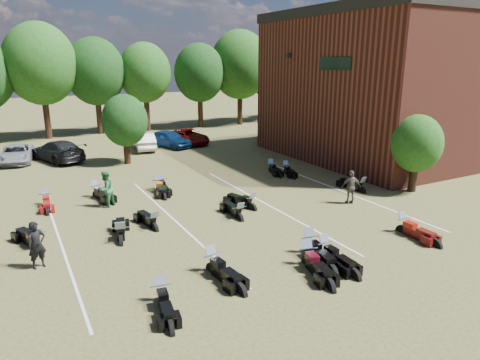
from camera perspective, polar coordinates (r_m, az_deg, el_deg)
ground at (r=18.89m, az=3.24°, el=-6.80°), size 160.00×160.00×0.00m
car_2 at (r=35.03m, az=-27.66°, el=3.10°), size 2.76×4.84×1.27m
car_3 at (r=34.28m, az=-23.14°, el=3.61°), size 3.86×5.65×1.52m
car_4 at (r=37.04m, az=-9.42°, el=5.45°), size 3.22×4.62×1.46m
car_5 at (r=36.48m, az=-12.64°, el=5.08°), size 2.19×4.45×1.40m
car_6 at (r=38.41m, az=-6.83°, el=5.79°), size 2.65×4.88×1.30m
car_7 at (r=40.27m, az=4.41°, el=6.36°), size 3.40×5.06×1.36m
person_black at (r=17.02m, az=-25.47°, el=-7.83°), size 0.74×0.59×1.75m
person_green at (r=22.59m, az=-17.47°, el=-1.17°), size 1.16×1.14×1.88m
person_grey at (r=22.82m, az=14.59°, el=-0.91°), size 1.13×0.76×1.78m
motorcycle_1 at (r=13.99m, az=-10.43°, el=-15.73°), size 1.01×2.23×1.20m
motorcycle_2 at (r=15.50m, az=-3.68°, el=-12.13°), size 1.02×2.49×1.35m
motorcycle_3 at (r=16.74m, az=11.21°, el=-10.20°), size 0.85×2.37×1.31m
motorcycle_4 at (r=17.02m, az=9.23°, el=-9.64°), size 1.27×2.62×1.40m
motorcycle_5 at (r=16.11m, az=8.94°, el=-11.16°), size 1.27×2.54×1.35m
motorcycle_6 at (r=20.01m, az=20.83°, el=-6.54°), size 0.76×2.32×1.29m
motorcycle_8 at (r=18.86m, az=-25.28°, el=-8.43°), size 1.53×2.51×1.34m
motorcycle_9 at (r=18.34m, az=-15.53°, el=-8.11°), size 1.32×2.56×1.36m
motorcycle_10 at (r=19.36m, az=-11.32°, el=-6.53°), size 0.98×2.30×1.24m
motorcycle_11 at (r=21.46m, az=1.53°, el=-3.96°), size 1.39×2.47×1.31m
motorcycle_12 at (r=20.12m, az=-0.04°, el=-5.33°), size 0.79×2.25×1.24m
motorcycle_13 at (r=25.15m, az=15.83°, el=-1.57°), size 0.87×2.31×1.27m
motorcycle_15 at (r=24.30m, az=-24.37°, el=-3.02°), size 0.79×2.18×1.20m
motorcycle_16 at (r=24.67m, az=-18.60°, el=-2.15°), size 1.33×2.43×1.29m
motorcycle_17 at (r=24.93m, az=-10.81°, el=-1.40°), size 0.99×2.35×1.27m
motorcycle_18 at (r=25.21m, az=-10.39°, el=-1.18°), size 1.00×2.23×1.20m
motorcycle_19 at (r=28.71m, az=4.14°, el=1.13°), size 1.07×2.18×1.17m
motorcycle_20 at (r=28.48m, az=6.12°, el=0.96°), size 1.16×2.13×1.13m
brick_building at (r=39.32m, az=24.66°, el=11.64°), size 25.40×15.20×10.70m
tree_line at (r=44.56m, az=-18.46°, el=13.81°), size 56.00×6.00×9.79m
young_tree_near_building at (r=25.69m, az=22.50°, el=4.51°), size 2.80×2.80×4.16m
young_tree_midfield at (r=31.41m, az=-15.11°, el=7.65°), size 3.20×3.20×4.70m
parking_lines at (r=20.19m, az=-8.61°, el=-5.42°), size 20.10×14.00×0.01m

